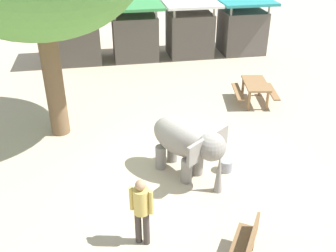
{
  "coord_description": "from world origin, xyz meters",
  "views": [
    {
      "loc": [
        -1.64,
        -8.63,
        6.21
      ],
      "look_at": [
        0.11,
        0.93,
        0.8
      ],
      "focal_mm": 41.88,
      "sensor_mm": 36.0,
      "label": 1
    }
  ],
  "objects_px": {
    "wooden_bench": "(244,250)",
    "market_stall_teal": "(242,29)",
    "elephant": "(186,142)",
    "person_handler": "(141,207)",
    "market_stall_white": "(190,31)",
    "market_stall_red": "(77,37)",
    "feed_bucket": "(226,165)",
    "market_stall_green": "(135,34)",
    "picnic_table_near": "(255,88)"
  },
  "relations": [
    {
      "from": "market_stall_green",
      "to": "wooden_bench",
      "type": "bearing_deg",
      "value": -86.74
    },
    {
      "from": "person_handler",
      "to": "feed_bucket",
      "type": "xyz_separation_m",
      "value": [
        2.53,
        2.18,
        -0.79
      ]
    },
    {
      "from": "wooden_bench",
      "to": "picnic_table_near",
      "type": "height_order",
      "value": "wooden_bench"
    },
    {
      "from": "elephant",
      "to": "wooden_bench",
      "type": "height_order",
      "value": "elephant"
    },
    {
      "from": "market_stall_green",
      "to": "market_stall_teal",
      "type": "distance_m",
      "value": 5.2
    },
    {
      "from": "feed_bucket",
      "to": "market_stall_green",
      "type": "bearing_deg",
      "value": 98.35
    },
    {
      "from": "person_handler",
      "to": "market_stall_green",
      "type": "distance_m",
      "value": 11.81
    },
    {
      "from": "elephant",
      "to": "market_stall_teal",
      "type": "xyz_separation_m",
      "value": [
        4.9,
        9.54,
        0.14
      ]
    },
    {
      "from": "person_handler",
      "to": "market_stall_red",
      "type": "height_order",
      "value": "market_stall_red"
    },
    {
      "from": "market_stall_red",
      "to": "market_stall_teal",
      "type": "distance_m",
      "value": 7.8
    },
    {
      "from": "market_stall_red",
      "to": "picnic_table_near",
      "type": "bearing_deg",
      "value": -41.97
    },
    {
      "from": "wooden_bench",
      "to": "market_stall_white",
      "type": "xyz_separation_m",
      "value": [
        1.87,
        12.78,
        0.67
      ]
    },
    {
      "from": "elephant",
      "to": "market_stall_teal",
      "type": "height_order",
      "value": "market_stall_teal"
    },
    {
      "from": "person_handler",
      "to": "market_stall_red",
      "type": "relative_size",
      "value": 0.64
    },
    {
      "from": "wooden_bench",
      "to": "market_stall_green",
      "type": "xyz_separation_m",
      "value": [
        -0.73,
        12.78,
        0.67
      ]
    },
    {
      "from": "elephant",
      "to": "market_stall_red",
      "type": "relative_size",
      "value": 0.85
    },
    {
      "from": "wooden_bench",
      "to": "market_stall_teal",
      "type": "relative_size",
      "value": 0.55
    },
    {
      "from": "person_handler",
      "to": "picnic_table_near",
      "type": "distance_m",
      "value": 7.78
    },
    {
      "from": "market_stall_green",
      "to": "market_stall_teal",
      "type": "xyz_separation_m",
      "value": [
        5.2,
        0.0,
        0.0
      ]
    },
    {
      "from": "wooden_bench",
      "to": "feed_bucket",
      "type": "height_order",
      "value": "wooden_bench"
    },
    {
      "from": "market_stall_red",
      "to": "market_stall_green",
      "type": "xyz_separation_m",
      "value": [
        2.6,
        0.0,
        0.0
      ]
    },
    {
      "from": "person_handler",
      "to": "market_stall_teal",
      "type": "relative_size",
      "value": 0.64
    },
    {
      "from": "person_handler",
      "to": "market_stall_white",
      "type": "xyz_separation_m",
      "value": [
        3.72,
        11.76,
        0.19
      ]
    },
    {
      "from": "wooden_bench",
      "to": "picnic_table_near",
      "type": "relative_size",
      "value": 0.81
    },
    {
      "from": "wooden_bench",
      "to": "feed_bucket",
      "type": "bearing_deg",
      "value": 20.19
    },
    {
      "from": "feed_bucket",
      "to": "market_stall_white",
      "type": "bearing_deg",
      "value": 82.89
    },
    {
      "from": "wooden_bench",
      "to": "market_stall_green",
      "type": "relative_size",
      "value": 0.55
    },
    {
      "from": "person_handler",
      "to": "market_stall_white",
      "type": "bearing_deg",
      "value": 10.5
    },
    {
      "from": "wooden_bench",
      "to": "market_stall_red",
      "type": "relative_size",
      "value": 0.55
    },
    {
      "from": "person_handler",
      "to": "market_stall_red",
      "type": "distance_m",
      "value": 11.85
    },
    {
      "from": "market_stall_red",
      "to": "market_stall_white",
      "type": "bearing_deg",
      "value": 0.0
    },
    {
      "from": "wooden_bench",
      "to": "picnic_table_near",
      "type": "distance_m",
      "value": 7.7
    },
    {
      "from": "picnic_table_near",
      "to": "market_stall_red",
      "type": "bearing_deg",
      "value": 57.89
    },
    {
      "from": "elephant",
      "to": "feed_bucket",
      "type": "height_order",
      "value": "elephant"
    },
    {
      "from": "person_handler",
      "to": "picnic_table_near",
      "type": "bearing_deg",
      "value": -10.45
    },
    {
      "from": "market_stall_red",
      "to": "feed_bucket",
      "type": "bearing_deg",
      "value": -67.3
    },
    {
      "from": "elephant",
      "to": "feed_bucket",
      "type": "distance_m",
      "value": 1.39
    },
    {
      "from": "elephant",
      "to": "person_handler",
      "type": "xyz_separation_m",
      "value": [
        -1.43,
        -2.22,
        -0.05
      ]
    },
    {
      "from": "market_stall_green",
      "to": "market_stall_red",
      "type": "bearing_deg",
      "value": 180.0
    },
    {
      "from": "market_stall_white",
      "to": "market_stall_teal",
      "type": "bearing_deg",
      "value": 0.0
    },
    {
      "from": "market_stall_white",
      "to": "market_stall_teal",
      "type": "distance_m",
      "value": 2.6
    },
    {
      "from": "market_stall_green",
      "to": "picnic_table_near",
      "type": "bearing_deg",
      "value": -56.81
    },
    {
      "from": "market_stall_red",
      "to": "feed_bucket",
      "type": "xyz_separation_m",
      "value": [
        4.01,
        -9.58,
        -0.98
      ]
    },
    {
      "from": "wooden_bench",
      "to": "market_stall_green",
      "type": "height_order",
      "value": "market_stall_green"
    },
    {
      "from": "market_stall_green",
      "to": "feed_bucket",
      "type": "height_order",
      "value": "market_stall_green"
    },
    {
      "from": "elephant",
      "to": "market_stall_red",
      "type": "bearing_deg",
      "value": 160.07
    },
    {
      "from": "person_handler",
      "to": "market_stall_green",
      "type": "xyz_separation_m",
      "value": [
        1.12,
        11.76,
        0.19
      ]
    },
    {
      "from": "market_stall_green",
      "to": "market_stall_white",
      "type": "xyz_separation_m",
      "value": [
        2.6,
        0.0,
        0.0
      ]
    },
    {
      "from": "market_stall_white",
      "to": "person_handler",
      "type": "bearing_deg",
      "value": -107.57
    },
    {
      "from": "picnic_table_near",
      "to": "market_stall_green",
      "type": "distance_m",
      "value": 6.81
    }
  ]
}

